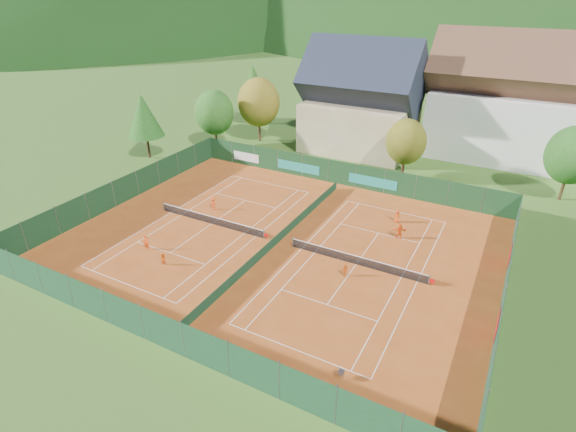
{
  "coord_description": "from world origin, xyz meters",
  "views": [
    {
      "loc": [
        18.52,
        -32.44,
        22.52
      ],
      "look_at": [
        0.0,
        2.0,
        2.0
      ],
      "focal_mm": 28.0,
      "sensor_mm": 36.0,
      "label": 1
    }
  ],
  "objects_px": {
    "player_left_far": "(213,204)",
    "player_right_near": "(345,270)",
    "chalet": "(361,104)",
    "ball_hopper": "(341,372)",
    "player_left_near": "(146,242)",
    "hotel_block_a": "(508,106)",
    "player_left_mid": "(163,259)",
    "player_right_far_b": "(399,231)",
    "player_right_far_a": "(397,216)"
  },
  "relations": [
    {
      "from": "hotel_block_a",
      "to": "player_left_near",
      "type": "xyz_separation_m",
      "value": [
        -26.32,
        -42.94,
        -6.61
      ]
    },
    {
      "from": "chalet",
      "to": "player_right_far_b",
      "type": "bearing_deg",
      "value": -61.07
    },
    {
      "from": "player_left_near",
      "to": "player_right_far_b",
      "type": "bearing_deg",
      "value": 21.35
    },
    {
      "from": "hotel_block_a",
      "to": "chalet",
      "type": "bearing_deg",
      "value": -162.47
    },
    {
      "from": "player_right_far_a",
      "to": "player_right_far_b",
      "type": "relative_size",
      "value": 0.88
    },
    {
      "from": "player_left_near",
      "to": "player_right_far_a",
      "type": "relative_size",
      "value": 1.12
    },
    {
      "from": "ball_hopper",
      "to": "player_right_far_a",
      "type": "xyz_separation_m",
      "value": [
        -2.85,
        22.3,
        0.14
      ]
    },
    {
      "from": "player_left_mid",
      "to": "chalet",
      "type": "bearing_deg",
      "value": 84.85
    },
    {
      "from": "ball_hopper",
      "to": "player_left_far",
      "type": "height_order",
      "value": "player_left_far"
    },
    {
      "from": "player_left_far",
      "to": "player_right_near",
      "type": "bearing_deg",
      "value": 159.27
    },
    {
      "from": "ball_hopper",
      "to": "player_left_mid",
      "type": "xyz_separation_m",
      "value": [
        -18.87,
        4.54,
        0.04
      ]
    },
    {
      "from": "chalet",
      "to": "player_left_far",
      "type": "bearing_deg",
      "value": -104.04
    },
    {
      "from": "player_left_far",
      "to": "player_right_near",
      "type": "relative_size",
      "value": 1.23
    },
    {
      "from": "player_left_near",
      "to": "player_left_far",
      "type": "height_order",
      "value": "player_left_near"
    },
    {
      "from": "chalet",
      "to": "player_right_near",
      "type": "relative_size",
      "value": 13.42
    },
    {
      "from": "hotel_block_a",
      "to": "player_right_far_a",
      "type": "relative_size",
      "value": 15.62
    },
    {
      "from": "player_left_mid",
      "to": "ball_hopper",
      "type": "bearing_deg",
      "value": -12.54
    },
    {
      "from": "chalet",
      "to": "player_right_far_b",
      "type": "height_order",
      "value": "chalet"
    },
    {
      "from": "player_left_mid",
      "to": "player_right_far_a",
      "type": "bearing_deg",
      "value": 48.93
    },
    {
      "from": "player_left_far",
      "to": "player_right_far_b",
      "type": "distance_m",
      "value": 20.16
    },
    {
      "from": "ball_hopper",
      "to": "player_left_far",
      "type": "distance_m",
      "value": 26.59
    },
    {
      "from": "player_left_far",
      "to": "hotel_block_a",
      "type": "bearing_deg",
      "value": -132.93
    },
    {
      "from": "ball_hopper",
      "to": "player_left_mid",
      "type": "distance_m",
      "value": 19.41
    },
    {
      "from": "player_left_far",
      "to": "player_right_near",
      "type": "xyz_separation_m",
      "value": [
        17.54,
        -4.91,
        -0.14
      ]
    },
    {
      "from": "ball_hopper",
      "to": "player_left_near",
      "type": "xyz_separation_m",
      "value": [
        -22.08,
        5.81,
        0.22
      ]
    },
    {
      "from": "hotel_block_a",
      "to": "player_left_far",
      "type": "distance_m",
      "value": 42.56
    },
    {
      "from": "ball_hopper",
      "to": "player_left_near",
      "type": "bearing_deg",
      "value": 165.25
    },
    {
      "from": "hotel_block_a",
      "to": "player_right_far_b",
      "type": "relative_size",
      "value": 13.69
    },
    {
      "from": "chalet",
      "to": "player_left_mid",
      "type": "xyz_separation_m",
      "value": [
        -4.11,
        -38.21,
        -6.03
      ]
    },
    {
      "from": "player_left_far",
      "to": "ball_hopper",
      "type": "bearing_deg",
      "value": 139.11
    },
    {
      "from": "chalet",
      "to": "player_right_far_a",
      "type": "distance_m",
      "value": 24.4
    },
    {
      "from": "ball_hopper",
      "to": "player_left_far",
      "type": "bearing_deg",
      "value": 144.18
    },
    {
      "from": "player_left_far",
      "to": "player_right_far_b",
      "type": "bearing_deg",
      "value": -174.8
    },
    {
      "from": "player_left_near",
      "to": "player_left_mid",
      "type": "distance_m",
      "value": 3.45
    },
    {
      "from": "player_right_far_b",
      "to": "hotel_block_a",
      "type": "bearing_deg",
      "value": -128.15
    },
    {
      "from": "player_left_far",
      "to": "player_left_mid",
      "type": "bearing_deg",
      "value": 98.64
    },
    {
      "from": "ball_hopper",
      "to": "player_left_far",
      "type": "xyz_separation_m",
      "value": [
        -21.56,
        15.56,
        0.19
      ]
    },
    {
      "from": "chalet",
      "to": "player_right_far_a",
      "type": "bearing_deg",
      "value": -59.77
    },
    {
      "from": "player_left_mid",
      "to": "player_left_far",
      "type": "relative_size",
      "value": 0.81
    },
    {
      "from": "player_left_mid",
      "to": "player_right_far_a",
      "type": "height_order",
      "value": "player_right_far_a"
    },
    {
      "from": "player_left_near",
      "to": "player_right_far_a",
      "type": "bearing_deg",
      "value": 28.71
    },
    {
      "from": "hotel_block_a",
      "to": "player_right_far_b",
      "type": "bearing_deg",
      "value": -101.38
    },
    {
      "from": "player_left_mid",
      "to": "player_right_near",
      "type": "distance_m",
      "value": 16.06
    },
    {
      "from": "player_left_mid",
      "to": "player_right_near",
      "type": "xyz_separation_m",
      "value": [
        14.85,
        6.11,
        0.01
      ]
    },
    {
      "from": "player_left_mid",
      "to": "player_right_far_b",
      "type": "height_order",
      "value": "player_right_far_b"
    },
    {
      "from": "player_left_far",
      "to": "player_right_far_a",
      "type": "height_order",
      "value": "player_left_far"
    },
    {
      "from": "chalet",
      "to": "player_left_mid",
      "type": "relative_size",
      "value": 13.56
    },
    {
      "from": "player_left_far",
      "to": "player_right_far_a",
      "type": "bearing_deg",
      "value": -165.27
    },
    {
      "from": "chalet",
      "to": "ball_hopper",
      "type": "relative_size",
      "value": 20.25
    },
    {
      "from": "player_left_far",
      "to": "chalet",
      "type": "bearing_deg",
      "value": -109.11
    }
  ]
}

